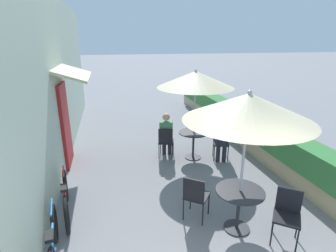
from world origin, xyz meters
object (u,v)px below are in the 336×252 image
Objects in this scene: bicycle_second at (66,198)px; seated_patron_mid_left at (222,136)px; patio_table_mid at (193,139)px; cafe_chair_mid_left at (221,140)px; cafe_chair_near_right at (287,212)px; patio_umbrella_mid at (195,79)px; seated_patron_mid_right at (166,133)px; bicycle_leaning at (53,244)px; patio_umbrella_near at (248,107)px; cafe_chair_mid_right at (166,140)px; patio_table_near at (239,201)px; cafe_chair_near_left at (195,194)px; coffee_cup_mid at (198,130)px.

seated_patron_mid_left is at bearing 14.12° from bicycle_second.
patio_table_mid is 0.74m from cafe_chair_mid_left.
cafe_chair_near_right is at bearing -82.05° from patio_table_mid.
patio_table_mid is 0.75m from seated_patron_mid_left.
patio_umbrella_mid reaches higher than seated_patron_mid_right.
bicycle_leaning is 0.99× the size of bicycle_second.
patio_umbrella_mid is at bearing 86.68° from patio_umbrella_near.
seated_patron_mid_left is 4.65m from bicycle_leaning.
patio_table_mid is 0.49× the size of bicycle_second.
cafe_chair_near_right is 1.00× the size of cafe_chair_mid_right.
patio_umbrella_near is 2.91m from patio_umbrella_mid.
patio_table_near is 0.64× the size of seated_patron_mid_left.
cafe_chair_near_left reaches higher than patio_table_mid.
bicycle_leaning is (-3.80, -2.82, -0.19)m from cafe_chair_mid_left.
patio_table_near is 2.78m from seated_patron_mid_left.
bicycle_second is at bearing 159.54° from patio_table_near.
bicycle_leaning is at bearing -178.55° from patio_table_near.
cafe_chair_mid_right reaches higher than coffee_cup_mid.
cafe_chair_mid_right reaches higher than patio_table_mid.
bicycle_leaning is (-2.28, -0.47, -0.19)m from cafe_chair_near_left.
patio_umbrella_near is 2.77× the size of cafe_chair_mid_left.
cafe_chair_near_right is 3.71m from patio_umbrella_mid.
patio_umbrella_near reaches higher than patio_table_mid.
patio_umbrella_mid is at bearing 22.39° from bicycle_second.
seated_patron_mid_right is (-0.52, 3.17, 0.14)m from patio_table_near.
patio_umbrella_mid is 3.99m from bicycle_second.
patio_umbrella_near is at bearing -62.26° from seated_patron_mid_right.
seated_patron_mid_left is 1.48m from seated_patron_mid_right.
cafe_chair_mid_left reaches higher than patio_table_near.
seated_patron_mid_right is (-0.69, 0.27, 0.14)m from patio_table_mid.
bicycle_second is at bearing -149.12° from patio_table_mid.
patio_umbrella_mid is 2.77× the size of cafe_chair_mid_left.
patio_umbrella_mid reaches higher than patio_table_near.
seated_patron_mid_right is (0.04, 0.11, 0.17)m from cafe_chair_mid_right.
cafe_chair_near_left is 1.49m from cafe_chair_near_right.
cafe_chair_near_right is at bearing -53.72° from seated_patron_mid_right.
bicycle_leaning is (-2.91, -0.07, -0.22)m from patio_table_near.
patio_umbrella_mid is 1.48× the size of bicycle_leaning.
patio_umbrella_mid is at bearing 82.87° from patio_table_mid.
patio_umbrella_near is 1.93× the size of seated_patron_mid_right.
patio_table_near is 1.00× the size of patio_table_mid.
cafe_chair_mid_right is (-0.73, 0.16, -0.03)m from patio_table_mid.
cafe_chair_near_left is 1.09× the size of patio_table_mid.
cafe_chair_near_left is (-0.63, 0.40, -0.03)m from patio_table_near.
cafe_chair_mid_right is 3.92m from bicycle_leaning.
seated_patron_mid_right reaches higher than patio_table_mid.
cafe_chair_near_left is at bearing 3.21° from bicycle_leaning.
coffee_cup_mid is at bearing 22.07° from bicycle_second.
patio_table_near is 0.74m from cafe_chair_near_right.
cafe_chair_mid_right reaches higher than bicycle_leaning.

